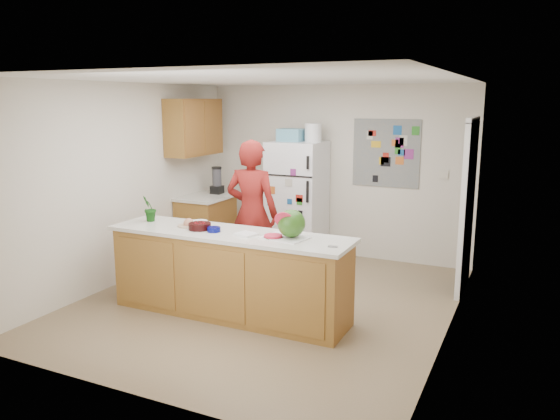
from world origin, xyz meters
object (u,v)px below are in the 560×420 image
at_px(watermelon, 291,223).
at_px(refrigerator, 297,200).
at_px(person, 252,213).
at_px(cherry_bowl, 200,226).

bearing_deg(watermelon, refrigerator, 112.23).
height_order(person, cherry_bowl, person).
xyz_separation_m(refrigerator, watermelon, (0.96, -2.35, 0.22)).
distance_m(watermelon, cherry_bowl, 1.06).
bearing_deg(person, watermelon, 128.83).
distance_m(person, cherry_bowl, 1.02).
relative_size(watermelon, cherry_bowl, 1.18).
relative_size(person, watermelon, 6.44).
distance_m(refrigerator, person, 1.39).
height_order(refrigerator, person, person).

